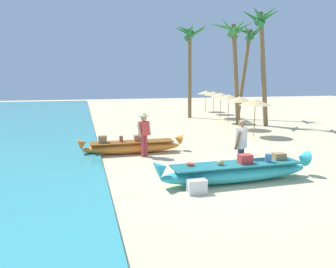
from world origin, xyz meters
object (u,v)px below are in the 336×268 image
object	(u,v)px
boat_orange_midground	(132,146)
cooler_box	(197,187)
boat_cyan_foreground	(237,171)
palm_tree_leaning_seaward	(262,36)
palm_tree_tall_inland	(190,42)
palm_tree_mid_cluster	(248,46)
palm_tree_far_behind	(234,43)
person_tourist_customer	(241,144)
person_vendor_hatted	(144,131)

from	to	relation	value
boat_orange_midground	cooler_box	world-z (taller)	boat_orange_midground
boat_cyan_foreground	palm_tree_leaning_seaward	bearing A→B (deg)	56.12
palm_tree_tall_inland	palm_tree_leaning_seaward	bearing A→B (deg)	-63.28
boat_orange_midground	palm_tree_mid_cluster	world-z (taller)	palm_tree_mid_cluster
palm_tree_far_behind	palm_tree_leaning_seaward	bearing A→B (deg)	-44.25
boat_cyan_foreground	cooler_box	size ratio (longest dim) A/B	9.82
palm_tree_tall_inland	palm_tree_far_behind	xyz separation A→B (m)	(1.44, -4.09, -0.43)
boat_cyan_foreground	palm_tree_far_behind	size ratio (longest dim) A/B	0.72
boat_cyan_foreground	palm_tree_leaning_seaward	xyz separation A→B (m)	(6.37, 9.49, 5.15)
person_tourist_customer	palm_tree_tall_inland	bearing A→B (deg)	76.97
boat_orange_midground	palm_tree_leaning_seaward	distance (m)	11.40
boat_cyan_foreground	person_vendor_hatted	distance (m)	4.14
boat_orange_midground	palm_tree_far_behind	distance (m)	11.00
person_vendor_hatted	cooler_box	size ratio (longest dim) A/B	3.42
person_vendor_hatted	palm_tree_leaning_seaward	size ratio (longest dim) A/B	0.23
palm_tree_far_behind	cooler_box	bearing A→B (deg)	-120.27
boat_cyan_foreground	person_vendor_hatted	world-z (taller)	person_vendor_hatted
boat_orange_midground	palm_tree_tall_inland	xyz separation A→B (m)	(6.03, 10.53, 5.30)
boat_orange_midground	person_tourist_customer	world-z (taller)	person_tourist_customer
boat_orange_midground	person_tourist_customer	xyz separation A→B (m)	(2.76, -3.62, 0.68)
person_vendor_hatted	person_tourist_customer	xyz separation A→B (m)	(2.39, -2.97, -0.01)
person_vendor_hatted	person_tourist_customer	size ratio (longest dim) A/B	0.99
palm_tree_leaning_seaward	person_vendor_hatted	bearing A→B (deg)	-144.69
palm_tree_leaning_seaward	cooler_box	bearing A→B (deg)	-127.73
palm_tree_far_behind	cooler_box	world-z (taller)	palm_tree_far_behind
palm_tree_tall_inland	palm_tree_mid_cluster	distance (m)	4.17
palm_tree_mid_cluster	palm_tree_far_behind	world-z (taller)	palm_tree_mid_cluster
boat_cyan_foreground	palm_tree_mid_cluster	size ratio (longest dim) A/B	0.71
palm_tree_leaning_seaward	boat_orange_midground	bearing A→B (deg)	-148.86
palm_tree_tall_inland	palm_tree_mid_cluster	bearing A→B (deg)	-22.16
palm_tree_mid_cluster	cooler_box	xyz separation A→B (m)	(-8.98, -13.78, -5.05)
boat_cyan_foreground	palm_tree_far_behind	distance (m)	12.81
boat_cyan_foreground	person_vendor_hatted	size ratio (longest dim) A/B	2.87
boat_orange_midground	palm_tree_mid_cluster	bearing A→B (deg)	42.21
boat_cyan_foreground	palm_tree_far_behind	bearing A→B (deg)	64.24
palm_tree_leaning_seaward	cooler_box	size ratio (longest dim) A/B	14.64
boat_cyan_foreground	cooler_box	distance (m)	1.53
palm_tree_tall_inland	cooler_box	distance (m)	17.05
boat_orange_midground	person_vendor_hatted	world-z (taller)	person_vendor_hatted
person_tourist_customer	cooler_box	xyz separation A→B (m)	(-1.86, -1.20, -0.77)
palm_tree_tall_inland	palm_tree_far_behind	size ratio (longest dim) A/B	1.04
palm_tree_mid_cluster	cooler_box	bearing A→B (deg)	-123.09
palm_tree_mid_cluster	person_tourist_customer	bearing A→B (deg)	-119.51
person_tourist_customer	boat_orange_midground	bearing A→B (deg)	127.35
palm_tree_mid_cluster	palm_tree_leaning_seaward	bearing A→B (deg)	-107.78
boat_orange_midground	person_vendor_hatted	bearing A→B (deg)	-60.43
palm_tree_tall_inland	cooler_box	xyz separation A→B (m)	(-5.13, -15.34, -5.39)
palm_tree_tall_inland	boat_orange_midground	bearing A→B (deg)	-119.81
boat_orange_midground	palm_tree_tall_inland	size ratio (longest dim) A/B	0.60
palm_tree_leaning_seaward	palm_tree_far_behind	size ratio (longest dim) A/B	1.08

